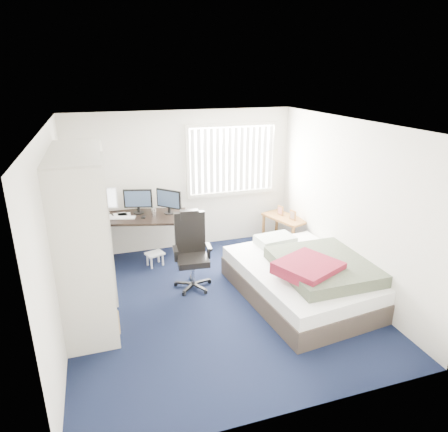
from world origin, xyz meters
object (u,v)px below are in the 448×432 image
bed (306,277)px  office_chair (192,258)px  nightstand (285,220)px  desk (135,214)px

bed → office_chair: bearing=151.4°
nightstand → bed: nightstand is taller
desk → office_chair: bearing=-58.7°
nightstand → bed: 1.79m
office_chair → nightstand: (1.98, 0.89, 0.07)m
office_chair → nightstand: size_ratio=1.24×
desk → office_chair: (0.70, -1.15, -0.39)m
office_chair → bed: office_chair is taller
office_chair → bed: size_ratio=0.49×
nightstand → bed: bearing=-105.8°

